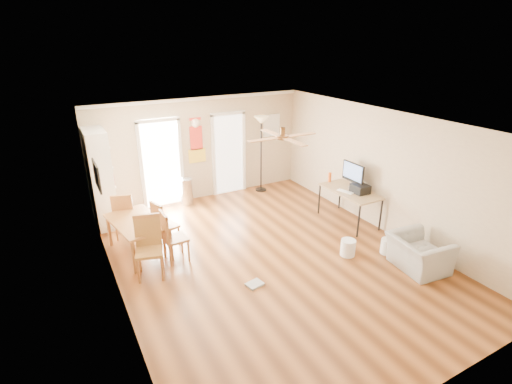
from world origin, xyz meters
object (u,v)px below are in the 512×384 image
armchair (418,253)px  computer_desk (349,206)px  dining_chair_right_a (166,224)px  wastebasket_a (348,248)px  dining_chair_far (125,215)px  trash_can (186,192)px  wastebasket_b (387,246)px  bookshelf (101,178)px  printer (360,189)px  dining_chair_right_b (175,236)px  torchiere_lamp (261,155)px  dining_table (139,237)px  dining_chair_near (149,248)px

armchair → computer_desk: bearing=1.7°
dining_chair_right_a → wastebasket_a: 3.61m
dining_chair_far → trash_can: 1.97m
wastebasket_b → trash_can: bearing=122.4°
bookshelf → printer: size_ratio=5.97×
dining_chair_right_a → dining_chair_far: 1.02m
dining_chair_right_b → trash_can: size_ratio=1.48×
torchiere_lamp → printer: size_ratio=5.65×
dining_table → dining_chair_right_a: bearing=1.9°
wastebasket_a → wastebasket_b: (0.73, -0.31, -0.01)m
trash_can → torchiere_lamp: 2.22m
dining_table → torchiere_lamp: (3.70, 1.75, 0.68)m
dining_chair_near → wastebasket_a: size_ratio=3.36×
bookshelf → wastebasket_b: bookshelf is taller
dining_chair_right_a → trash_can: dining_chair_right_a is taller
computer_desk → bookshelf: bearing=152.2°
wastebasket_a → wastebasket_b: size_ratio=1.10×
bookshelf → wastebasket_b: size_ratio=7.25×
dining_chair_right_b → computer_desk: bearing=-96.6°
dining_chair_near → torchiere_lamp: size_ratio=0.54×
bookshelf → torchiere_lamp: bearing=-1.6°
dining_chair_near → computer_desk: 4.51m
bookshelf → dining_chair_far: 1.06m
torchiere_lamp → computer_desk: (0.79, -2.64, -0.64)m
dining_chair_near → printer: size_ratio=3.03×
dining_chair_near → computer_desk: (4.51, 0.00, -0.17)m
computer_desk → dining_chair_far: bearing=159.5°
dining_chair_right_a → wastebasket_b: 4.39m
dining_chair_right_b → computer_desk: size_ratio=0.71×
dining_table → trash_can: dining_table is taller
printer → dining_chair_right_a: bearing=167.0°
dining_table → trash_can: bearing=48.8°
dining_chair_right_b → computer_desk: 3.96m
dining_chair_right_a → computer_desk: 4.05m
dining_chair_near → dining_chair_far: (-0.08, 1.71, -0.05)m
dining_chair_far → wastebasket_b: bearing=160.5°
dining_chair_right_a → torchiere_lamp: bearing=-78.6°
dining_chair_right_b → wastebasket_b: 4.09m
computer_desk → wastebasket_a: bearing=-131.0°
dining_chair_right_a → dining_chair_right_b: dining_chair_right_b is taller
dining_table → dining_chair_near: bearing=-90.9°
bookshelf → computer_desk: size_ratio=1.52×
dining_table → armchair: size_ratio=1.44×
dining_chair_far → dining_chair_near: bearing=109.2°
dining_chair_right_a → wastebasket_a: (2.95, -2.05, -0.32)m
bookshelf → dining_table: bookshelf is taller
dining_chair_far → computer_desk: bearing=176.2°
torchiere_lamp → dining_chair_right_a: bearing=-151.2°
bookshelf → dining_chair_near: bookshelf is taller
dining_chair_near → computer_desk: size_ratio=0.77×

